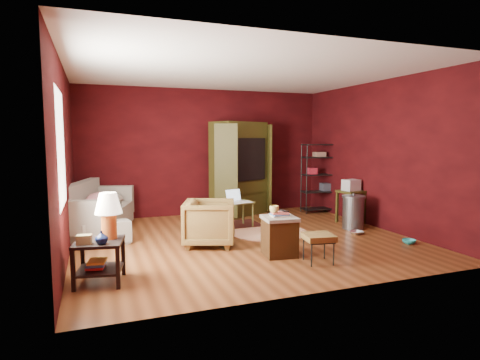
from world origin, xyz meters
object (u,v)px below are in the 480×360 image
Objects in this scene: armchair at (210,220)px; laptop_desk at (237,205)px; sofa at (95,214)px; side_table at (104,229)px; tv_armoire at (240,167)px; hamper at (280,235)px; wire_shelving at (319,175)px.

laptop_desk is at bearing -18.64° from armchair.
side_table is at bearing 171.23° from sofa.
hamper is at bearing -123.96° from tv_armoire.
sofa is at bearing 71.76° from armchair.
sofa is 1.24× the size of wire_shelving.
tv_armoire is (0.52, 1.23, 0.63)m from laptop_desk.
side_table is 1.48× the size of laptop_desk.
tv_armoire is (2.99, 3.42, 0.44)m from side_table.
sofa is 2.21m from armchair.
armchair is 2.00m from side_table.
laptop_desk is at bearing -154.06° from wire_shelving.
armchair is at bearing 131.57° from hamper.
wire_shelving reaches higher than armchair.
side_table is at bearing -174.60° from hamper.
side_table reaches higher than laptop_desk.
laptop_desk is 1.48m from tv_armoire.
wire_shelving is at bearing -39.19° from armchair.
laptop_desk reaches higher than hamper.
armchair is 1.35m from laptop_desk.
armchair is (1.73, -1.37, 0.02)m from sofa.
armchair is 1.22m from hamper.
tv_armoire is at bearing -10.67° from armchair.
side_table is 0.52× the size of tv_armoire.
tv_armoire is at bearing -84.46° from sofa.
tv_armoire reaches higher than side_table.
hamper is 3.33m from tv_armoire.
side_table reaches higher than armchair.
tv_armoire reaches higher than armchair.
sofa is 2.52m from side_table.
laptop_desk is (0.84, 1.05, 0.04)m from armchair.
wire_shelving is (3.17, 1.88, 0.47)m from armchair.
laptop_desk is 2.50m from wire_shelving.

